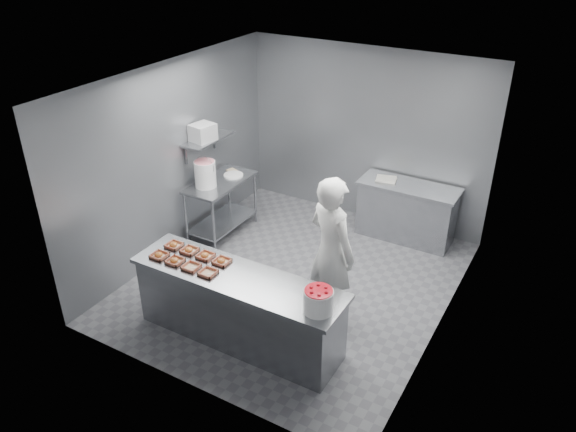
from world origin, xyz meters
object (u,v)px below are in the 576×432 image
object	(u,v)px
back_counter	(406,211)
tray_2	(191,267)
tray_1	(175,261)
glaze_bucket	(205,173)
tray_6	(205,256)
tray_4	(174,245)
strawberry_tub	(318,300)
tray_3	(208,273)
tray_5	(189,250)
tray_7	(222,261)
prep_table	(221,199)
appliance	(203,132)
worker	(331,251)
service_counter	(239,307)
tray_0	(159,255)

from	to	relation	value
back_counter	tray_2	size ratio (longest dim) A/B	8.01
tray_1	glaze_bucket	world-z (taller)	glaze_bucket
tray_6	back_counter	bearing A→B (deg)	65.09
tray_1	tray_6	size ratio (longest dim) A/B	1.00
tray_4	strawberry_tub	size ratio (longest dim) A/B	0.60
tray_3	tray_5	distance (m)	0.55
tray_3	tray_7	distance (m)	0.27
strawberry_tub	tray_2	bearing A→B (deg)	-178.78
tray_5	strawberry_tub	size ratio (longest dim) A/B	0.60
tray_4	tray_5	bearing A→B (deg)	0.00
glaze_bucket	prep_table	bearing A→B (deg)	73.25
tray_4	tray_7	world-z (taller)	same
appliance	tray_3	bearing A→B (deg)	-41.94
strawberry_tub	glaze_bucket	bearing A→B (deg)	147.31
prep_table	tray_2	xyz separation A→B (m)	(1.11, -2.08, 0.33)
tray_5	worker	distance (m)	1.71
prep_table	tray_7	xyz separation A→B (m)	(1.34, -1.82, 0.33)
tray_1	worker	xyz separation A→B (m)	(1.53, 1.04, 0.04)
strawberry_tub	tray_1	bearing A→B (deg)	-178.94
tray_4	tray_7	distance (m)	0.72
tray_4	tray_3	bearing A→B (deg)	-20.34
tray_4	glaze_bucket	distance (m)	1.73
tray_7	tray_6	bearing A→B (deg)	180.00
tray_4	glaze_bucket	xyz separation A→B (m)	(-0.70, 1.57, 0.19)
prep_table	strawberry_tub	xyz separation A→B (m)	(2.73, -2.05, 0.45)
prep_table	strawberry_tub	size ratio (longest dim) A/B	3.85
tray_2	tray_4	xyz separation A→B (m)	(-0.48, 0.27, 0.00)
tray_3	tray_7	world-z (taller)	tray_7
tray_7	tray_5	bearing A→B (deg)	180.00
tray_4	prep_table	bearing A→B (deg)	108.93
service_counter	tray_4	bearing A→B (deg)	172.56
service_counter	prep_table	distance (m)	2.56
tray_6	tray_7	size ratio (longest dim) A/B	1.00
tray_0	tray_3	distance (m)	0.72
tray_3	appliance	size ratio (longest dim) A/B	0.57
tray_7	glaze_bucket	bearing A→B (deg)	132.14
tray_6	worker	bearing A→B (deg)	30.86
tray_4	tray_6	size ratio (longest dim) A/B	1.00
tray_2	glaze_bucket	bearing A→B (deg)	122.77
prep_table	tray_2	size ratio (longest dim) A/B	6.40
tray_7	appliance	size ratio (longest dim) A/B	0.57
tray_2	tray_4	bearing A→B (deg)	150.98
prep_table	tray_3	world-z (taller)	tray_3
service_counter	tray_2	xyz separation A→B (m)	(-0.54, -0.13, 0.47)
tray_4	glaze_bucket	size ratio (longest dim) A/B	0.39
prep_table	tray_7	bearing A→B (deg)	-53.52
appliance	tray_1	bearing A→B (deg)	-51.85
tray_6	tray_5	bearing A→B (deg)	180.00
tray_6	worker	world-z (taller)	worker
worker	glaze_bucket	world-z (taller)	worker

